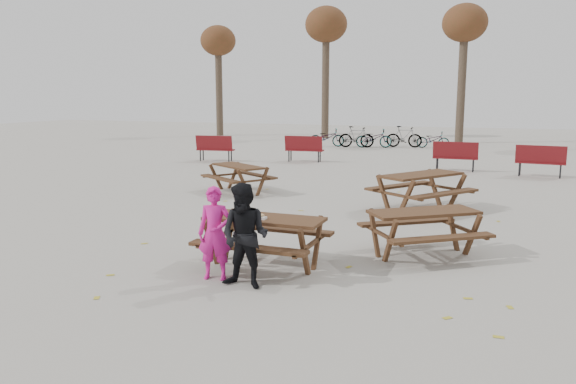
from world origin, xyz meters
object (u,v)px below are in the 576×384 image
(child, at_px, (215,233))
(picnic_table_far, at_px, (421,192))
(picnic_table_east, at_px, (423,233))
(picnic_table_north, at_px, (239,179))
(main_picnic_table, at_px, (264,229))
(food_tray, at_px, (260,218))
(soda_bottle, at_px, (244,212))
(adult, at_px, (245,236))

(child, relative_size, picnic_table_far, 0.67)
(picnic_table_east, height_order, picnic_table_north, picnic_table_east)
(child, bearing_deg, main_picnic_table, 47.61)
(main_picnic_table, height_order, child, child)
(food_tray, bearing_deg, soda_bottle, 170.57)
(soda_bottle, bearing_deg, picnic_table_east, 32.25)
(picnic_table_east, bearing_deg, child, -175.95)
(main_picnic_table, distance_m, picnic_table_east, 2.64)
(soda_bottle, bearing_deg, child, -100.17)
(picnic_table_east, distance_m, picnic_table_far, 3.67)
(child, distance_m, picnic_table_far, 6.24)
(child, height_order, picnic_table_north, child)
(main_picnic_table, bearing_deg, picnic_table_north, 119.39)
(food_tray, height_order, picnic_table_east, food_tray)
(picnic_table_far, bearing_deg, food_tray, -163.12)
(picnic_table_north, bearing_deg, adult, -31.38)
(food_tray, xyz_separation_m, picnic_table_east, (2.18, 1.61, -0.42))
(picnic_table_east, relative_size, picnic_table_north, 1.02)
(food_tray, bearing_deg, child, -123.31)
(picnic_table_north, bearing_deg, child, -34.69)
(main_picnic_table, height_order, food_tray, food_tray)
(soda_bottle, bearing_deg, adult, -63.41)
(child, bearing_deg, picnic_table_north, 99.45)
(main_picnic_table, relative_size, adult, 1.25)
(main_picnic_table, bearing_deg, food_tray, -91.55)
(main_picnic_table, bearing_deg, picnic_table_east, 34.00)
(main_picnic_table, bearing_deg, child, -118.42)
(main_picnic_table, bearing_deg, adult, -82.14)
(picnic_table_north, distance_m, picnic_table_far, 5.00)
(picnic_table_north, relative_size, picnic_table_far, 0.86)
(child, height_order, picnic_table_far, child)
(food_tray, xyz_separation_m, adult, (0.14, -0.82, -0.07))
(picnic_table_east, xyz_separation_m, picnic_table_north, (-5.48, 4.39, -0.01))
(child, height_order, adult, adult)
(picnic_table_east, bearing_deg, main_picnic_table, 177.17)
(picnic_table_east, bearing_deg, picnic_table_north, 104.48)
(soda_bottle, distance_m, adult, 0.98)
(adult, relative_size, picnic_table_far, 0.73)
(soda_bottle, bearing_deg, picnic_table_north, 116.74)
(adult, bearing_deg, child, 164.11)
(child, relative_size, picnic_table_east, 0.77)
(soda_bottle, xyz_separation_m, child, (-0.12, -0.69, -0.18))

